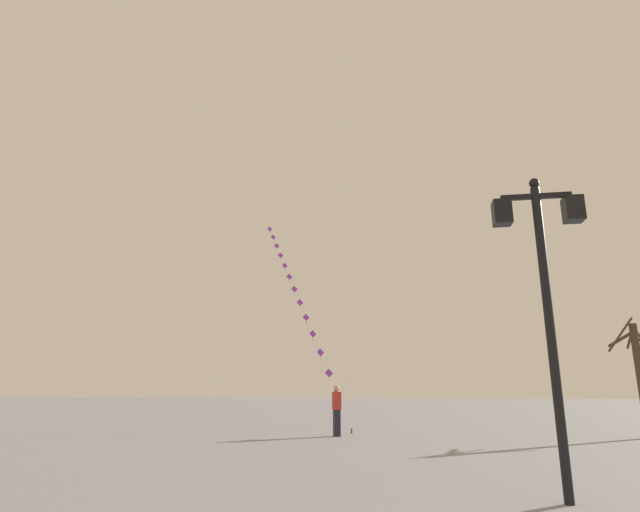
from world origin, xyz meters
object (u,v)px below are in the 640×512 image
object	(u,v)px
twin_lantern_lamp_post	(544,268)
bare_tree	(639,373)
kite_train	(296,292)
kite_flyer	(337,409)

from	to	relation	value
twin_lantern_lamp_post	bare_tree	bearing A→B (deg)	63.23
kite_train	kite_flyer	xyz separation A→B (m)	(3.36, -8.87, -5.85)
kite_flyer	bare_tree	xyz separation A→B (m)	(10.27, 0.90, 1.19)
kite_flyer	bare_tree	bearing A→B (deg)	-106.51
kite_train	bare_tree	bearing A→B (deg)	-30.31
twin_lantern_lamp_post	bare_tree	size ratio (longest dim) A/B	1.22
twin_lantern_lamp_post	kite_flyer	bearing A→B (deg)	113.84
twin_lantern_lamp_post	kite_train	world-z (taller)	kite_train
kite_flyer	twin_lantern_lamp_post	bearing A→B (deg)	-177.68
kite_flyer	kite_train	bearing A→B (deg)	-0.76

